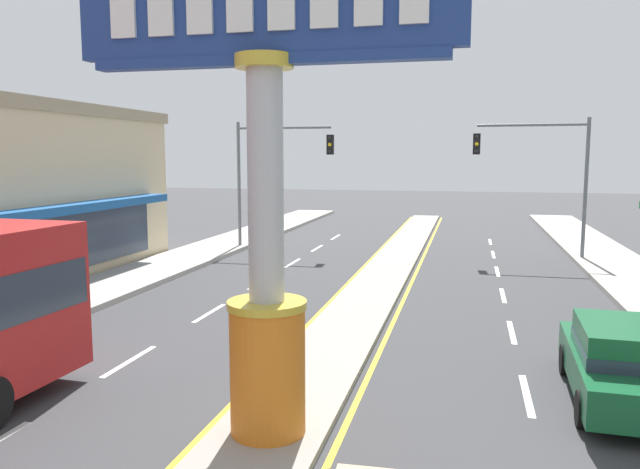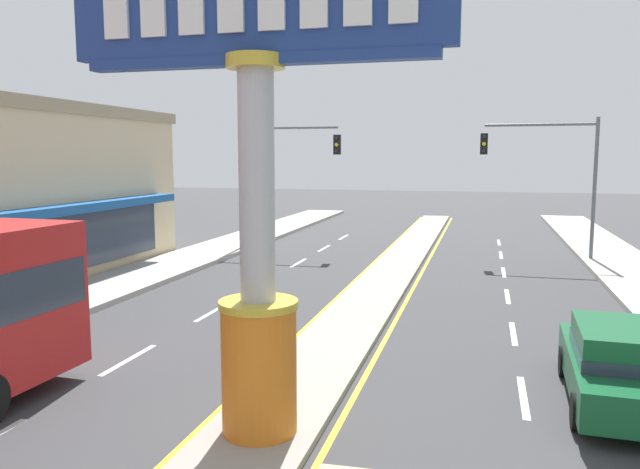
{
  "view_description": "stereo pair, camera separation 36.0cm",
  "coord_description": "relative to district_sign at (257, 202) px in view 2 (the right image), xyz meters",
  "views": [
    {
      "loc": [
        3.04,
        -2.8,
        4.55
      ],
      "look_at": [
        -0.57,
        12.18,
        2.6
      ],
      "focal_mm": 34.74,
      "sensor_mm": 36.0,
      "label": 1
    },
    {
      "loc": [
        3.39,
        -2.71,
        4.55
      ],
      "look_at": [
        -0.57,
        12.18,
        2.6
      ],
      "focal_mm": 34.74,
      "sensor_mm": 36.0,
      "label": 2
    }
  ],
  "objects": [
    {
      "name": "traffic_light_left_side",
      "position": [
        -6.17,
        19.51,
        0.39
      ],
      "size": [
        4.86,
        0.46,
        6.2
      ],
      "color": "slate",
      "rests_on": "ground"
    },
    {
      "name": "sidewalk_left",
      "position": [
        -9.02,
        9.75,
        -3.77
      ],
      "size": [
        2.97,
        60.0,
        0.18
      ],
      "primitive_type": "cube",
      "color": "#ADA89E",
      "rests_on": "ground"
    },
    {
      "name": "lane_markings",
      "position": [
        -0.0,
        10.4,
        -3.85
      ],
      "size": [
        8.61,
        52.0,
        0.01
      ],
      "color": "silver",
      "rests_on": "ground"
    },
    {
      "name": "traffic_light_right_side",
      "position": [
        6.17,
        19.51,
        0.39
      ],
      "size": [
        4.86,
        0.46,
        6.2
      ],
      "color": "slate",
      "rests_on": "ground"
    },
    {
      "name": "district_sign",
      "position": [
        0.0,
        0.0,
        0.0
      ],
      "size": [
        6.01,
        1.26,
        7.45
      ],
      "color": "orange",
      "rests_on": "median_strip"
    },
    {
      "name": "median_strip",
      "position": [
        -0.0,
        11.75,
        -3.79
      ],
      "size": [
        1.87,
        52.0,
        0.14
      ],
      "primitive_type": "cube",
      "color": "gray",
      "rests_on": "ground"
    },
    {
      "name": "sedan_far_right_lane",
      "position": [
        5.88,
        2.94,
        -3.07
      ],
      "size": [
        1.96,
        4.36,
        1.53
      ],
      "color": "#14562D",
      "rests_on": "ground"
    }
  ]
}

